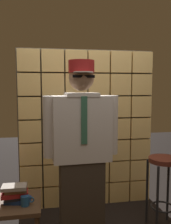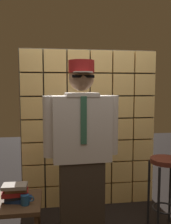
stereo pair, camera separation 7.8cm
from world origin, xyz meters
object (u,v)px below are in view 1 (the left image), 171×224
Objects in this scene: standing_person at (82,153)px; side_table at (14,208)px; coffee_mug at (25,201)px; bar_stool at (164,176)px; book_stack at (16,193)px.

side_table is at bearing 172.79° from standing_person.
standing_person is at bearing 3.97° from coffee_mug.
coffee_mug is (-1.50, -0.20, -0.07)m from bar_stool.
side_table is 4.13× the size of coffee_mug.
bar_stool is 1.60m from book_stack.
bar_stool is at bearing 7.44° from standing_person.
bar_stool is (0.96, 0.16, -0.36)m from standing_person.
bar_stool is 1.57× the size of side_table.
bar_stool is 1.63m from side_table.
book_stack is (-1.59, -0.12, -0.03)m from bar_stool.
bar_stool is 2.85× the size of book_stack.
side_table is at bearing -176.19° from bar_stool.
standing_person is at bearing -4.02° from book_stack.
standing_person is 0.74m from book_stack.
book_stack is at bearing -175.71° from bar_stool.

